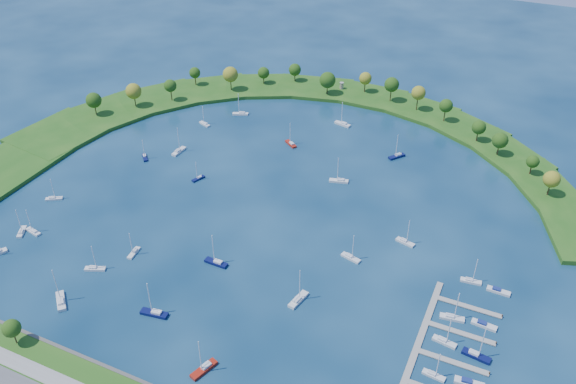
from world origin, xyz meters
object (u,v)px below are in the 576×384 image
at_px(moored_boat_21, 204,368).
at_px(docked_boat_9, 484,325).
at_px(moored_boat_2, 241,113).
at_px(moored_boat_0, 298,299).
at_px(moored_boat_16, 205,123).
at_px(docked_boat_11, 498,291).
at_px(moored_boat_3, 405,241).
at_px(moored_boat_6, 21,231).
at_px(moored_boat_8, 198,178).
at_px(moored_boat_7, 95,268).
at_px(moored_boat_15, 145,157).
at_px(dock_system, 434,373).
at_px(docked_boat_8, 452,317).
at_px(moored_boat_4, 216,262).
at_px(moored_boat_20, 33,231).
at_px(moored_boat_12, 343,124).
at_px(moored_boat_9, 339,180).
at_px(docked_boat_5, 469,383).
at_px(docked_boat_4, 434,375).
at_px(docked_boat_6, 444,341).
at_px(moored_boat_13, 61,301).
at_px(moored_boat_17, 351,257).
at_px(docked_boat_7, 476,355).
at_px(moored_boat_1, 154,313).
at_px(moored_boat_18, 397,156).
at_px(moored_boat_19, 54,198).
at_px(harbor_tower, 342,86).
at_px(moored_boat_11, 179,151).
at_px(moored_boat_14, 291,143).
at_px(moored_boat_5, 134,252).

xyz_separation_m(moored_boat_21, docked_boat_9, (75.89, 55.37, -0.33)).
bearing_deg(moored_boat_2, moored_boat_0, 103.97).
height_order(moored_boat_16, docked_boat_11, moored_boat_16).
height_order(moored_boat_3, moored_boat_6, moored_boat_3).
xyz_separation_m(moored_boat_6, moored_boat_8, (44.14, 64.18, -0.03)).
height_order(moored_boat_7, moored_boat_15, moored_boat_7).
bearing_deg(docked_boat_9, moored_boat_7, -162.09).
relative_size(dock_system, docked_boat_9, 9.47).
bearing_deg(moored_boat_6, docked_boat_9, -110.17).
xyz_separation_m(docked_boat_8, docked_boat_11, (12.36, 20.03, -0.29)).
distance_m(moored_boat_4, moored_boat_20, 78.80).
height_order(moored_boat_2, moored_boat_12, moored_boat_12).
xyz_separation_m(moored_boat_6, moored_boat_7, (41.86, -5.25, 0.01)).
bearing_deg(moored_boat_9, moored_boat_16, -29.64).
relative_size(docked_boat_5, docked_boat_9, 1.06).
bearing_deg(docked_boat_4, docked_boat_6, 96.73).
height_order(moored_boat_6, moored_boat_13, moored_boat_13).
bearing_deg(moored_boat_17, docked_boat_7, -13.17).
height_order(moored_boat_12, docked_boat_7, docked_boat_7).
distance_m(dock_system, moored_boat_1, 94.42).
distance_m(dock_system, moored_boat_2, 188.81).
bearing_deg(moored_boat_16, moored_boat_3, 179.28).
bearing_deg(docked_boat_4, moored_boat_12, 126.95).
distance_m(moored_boat_13, moored_boat_18, 165.88).
bearing_deg(moored_boat_17, moored_boat_19, -157.47).
distance_m(harbor_tower, moored_boat_11, 110.85).
distance_m(moored_boat_9, docked_boat_5, 116.04).
bearing_deg(harbor_tower, moored_boat_0, -74.38).
bearing_deg(moored_boat_12, docked_boat_8, 138.90).
bearing_deg(moored_boat_9, moored_boat_21, 74.55).
height_order(dock_system, moored_boat_1, moored_boat_1).
bearing_deg(moored_boat_2, docked_boat_5, 116.67).
bearing_deg(moored_boat_14, moored_boat_3, -179.32).
distance_m(moored_boat_9, docked_boat_4, 110.83).
distance_m(moored_boat_0, docked_boat_7, 61.59).
relative_size(dock_system, docked_boat_8, 6.69).
relative_size(moored_boat_17, moored_boat_19, 1.11).
xyz_separation_m(moored_boat_8, docked_boat_11, (137.24, -18.06, -0.23)).
relative_size(moored_boat_2, moored_boat_15, 1.20).
relative_size(moored_boat_4, docked_boat_4, 1.29).
bearing_deg(moored_boat_9, docked_boat_5, 115.34).
distance_m(moored_boat_5, moored_boat_7, 15.69).
distance_m(harbor_tower, moored_boat_19, 174.31).
height_order(moored_boat_2, moored_boat_9, moored_boat_9).
distance_m(moored_boat_17, docked_boat_6, 49.75).
distance_m(harbor_tower, moored_boat_4, 164.30).
height_order(moored_boat_20, docked_boat_5, moored_boat_20).
height_order(moored_boat_12, moored_boat_20, moored_boat_12).
distance_m(dock_system, moored_boat_11, 166.92).
bearing_deg(moored_boat_21, moored_boat_15, -118.18).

